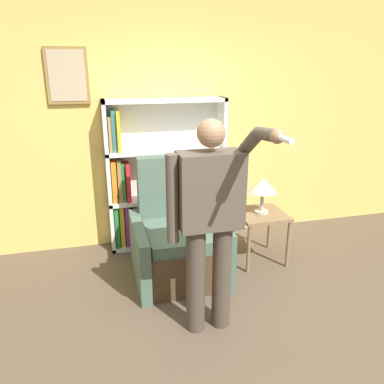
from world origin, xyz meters
TOP-DOWN VIEW (x-y plane):
  - ground_plane at (0.00, 0.00)m, footprint 14.00×14.00m
  - wall_back at (-0.01, 2.03)m, footprint 8.00×0.11m
  - bookcase at (-0.33, 1.87)m, footprint 1.34×0.28m
  - armchair at (-0.24, 1.14)m, footprint 0.87×0.91m
  - person_standing at (-0.17, 0.25)m, footprint 0.62×0.78m
  - side_table at (0.69, 1.18)m, footprint 0.50×0.50m
  - table_lamp at (0.69, 1.18)m, footprint 0.29×0.29m

SIDE VIEW (x-z plane):
  - ground_plane at x=0.00m, z-range 0.00..0.00m
  - armchair at x=-0.24m, z-range -0.23..0.94m
  - side_table at x=0.69m, z-range 0.20..0.75m
  - bookcase at x=-0.33m, z-range -0.04..1.66m
  - table_lamp at x=0.69m, z-range 0.66..1.03m
  - person_standing at x=-0.17m, z-range 0.13..1.82m
  - wall_back at x=-0.01m, z-range 0.00..2.80m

